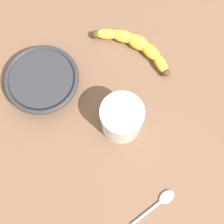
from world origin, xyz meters
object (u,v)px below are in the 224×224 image
teaspoon (164,199)px  smoothie_glass (122,119)px  ceramic_bowl (42,81)px  banana (136,45)px

teaspoon → smoothie_glass: bearing=82.0°
smoothie_glass → ceramic_bowl: smoothie_glass is taller
smoothie_glass → teaspoon: bearing=76.0°
ceramic_bowl → teaspoon: ceramic_bowl is taller
smoothie_glass → teaspoon: (4.49, 18.04, -3.98)cm
smoothie_glass → teaspoon: 19.01cm
smoothie_glass → ceramic_bowl: (6.73, -19.16, -1.94)cm
ceramic_bowl → teaspoon: (-2.23, 37.19, -2.04)cm
banana → ceramic_bowl: 23.60cm
smoothie_glass → banana: bearing=-143.4°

